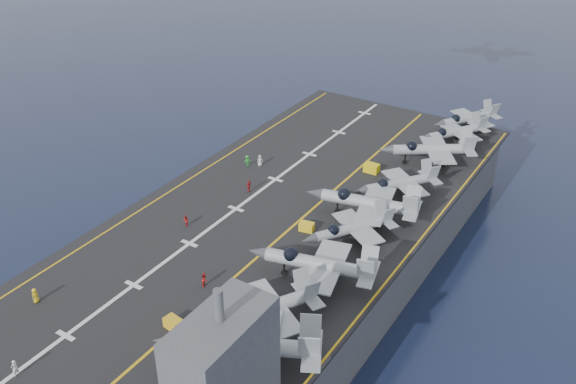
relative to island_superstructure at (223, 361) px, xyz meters
The scene contains 27 objects.
ground 38.02m from the island_superstructure, 116.57° to the left, with size 500.00×500.00×0.00m, color #142135.
hull 35.94m from the island_superstructure, 116.57° to the left, with size 36.00×90.00×10.00m, color #56595E.
flight_deck 34.41m from the island_superstructure, 116.57° to the left, with size 38.00×92.00×0.40m, color black.
foul_line 33.17m from the island_superstructure, 111.80° to the left, with size 0.35×90.00×0.02m, color gold.
landing_centerline 37.38m from the island_superstructure, 124.99° to the left, with size 0.50×90.00×0.02m, color silver.
deck_edge_port 44.50m from the island_superstructure, 136.85° to the left, with size 0.25×90.00×0.02m, color gold.
deck_edge_stbd 31.12m from the island_superstructure, 83.35° to the left, with size 0.25×90.00×0.02m, color gold.
island_superstructure is the anchor object (origin of this frame).
fighter_jet_1 8.40m from the island_superstructure, 109.24° to the left, with size 19.72×17.37×5.73m, color #A1A9B1, non-canonical shape.
fighter_jet_2 13.78m from the island_superstructure, 109.67° to the left, with size 15.65×17.31×5.01m, color gray, non-canonical shape.
fighter_jet_3 22.78m from the island_superstructure, 98.28° to the left, with size 17.40×13.66×5.34m, color #A0A8B0, non-canonical shape.
fighter_jet_4 32.12m from the island_superstructure, 96.70° to the left, with size 13.98×15.24×4.40m, color #9AA0AB, non-canonical shape.
fighter_jet_5 38.05m from the island_superstructure, 96.74° to the left, with size 17.36×13.46×5.37m, color #97A0A6, non-canonical shape.
fighter_jet_6 45.76m from the island_superstructure, 94.14° to the left, with size 14.76×15.62×4.52m, color gray, non-canonical shape.
fighter_jet_7 57.80m from the island_superstructure, 93.26° to the left, with size 17.90×16.57×5.17m, color #939CA3, non-canonical shape.
fighter_jet_8 66.67m from the island_superstructure, 92.26° to the left, with size 14.18×15.35×4.44m, color #9DA5AE, non-canonical shape.
tow_cart_a 15.71m from the island_superstructure, 150.33° to the left, with size 2.14×1.55×1.19m, color gold, non-canonical shape.
tow_cart_b 32.90m from the island_superstructure, 108.01° to the left, with size 2.08×1.57×1.13m, color yellow, non-canonical shape.
tow_cart_c 51.29m from the island_superstructure, 101.22° to the left, with size 2.26×1.50×1.34m, color yellow, non-canonical shape.
crew_0 28.87m from the island_superstructure, behind, with size 0.93×1.21×1.83m, color yellow.
crew_2 33.85m from the island_superstructure, 136.29° to the left, with size 1.14×1.01×1.59m, color #B21919.
crew_3 49.93m from the island_superstructure, 123.25° to the left, with size 1.22×1.27×1.77m, color #1E9528.
crew_4 41.91m from the island_superstructure, 122.50° to the left, with size 0.97×1.28×1.93m, color maroon.
crew_5 50.03m from the island_superstructure, 121.00° to the left, with size 1.25×1.26×1.77m, color silver.
crew_6 22.61m from the island_superstructure, 163.16° to the right, with size 0.77×1.13×1.86m, color silver.
crew_7 21.05m from the island_superstructure, 134.15° to the left, with size 1.09×1.29×1.82m, color #B21919.
fighter_jet_9 73.24m from the island_superstructure, 92.05° to the left, with size 14.18×15.35×4.44m, color #9DA5AE, non-canonical shape.
Camera 1 is at (40.53, -60.24, 56.79)m, focal length 40.00 mm.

